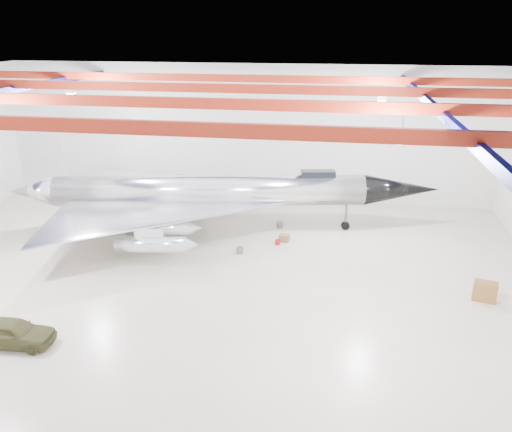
# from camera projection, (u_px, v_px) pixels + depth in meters

# --- Properties ---
(floor) EXTENTS (40.00, 40.00, 0.00)m
(floor) POSITION_uv_depth(u_px,v_px,m) (198.00, 276.00, 29.17)
(floor) COLOR #B9AB93
(floor) RESTS_ON ground
(wall_back) EXTENTS (40.00, 0.00, 40.00)m
(wall_back) POSITION_uv_depth(u_px,v_px,m) (246.00, 133.00, 41.06)
(wall_back) COLOR silver
(wall_back) RESTS_ON floor
(ceiling) EXTENTS (40.00, 40.00, 0.00)m
(ceiling) POSITION_uv_depth(u_px,v_px,m) (189.00, 82.00, 25.29)
(ceiling) COLOR #0A0F38
(ceiling) RESTS_ON wall_back
(ceiling_structure) EXTENTS (39.50, 29.50, 1.08)m
(ceiling_structure) POSITION_uv_depth(u_px,v_px,m) (190.00, 96.00, 25.52)
(ceiling_structure) COLOR maroon
(ceiling_structure) RESTS_ON ceiling
(jet_aircraft) EXTENTS (29.82, 19.97, 8.18)m
(jet_aircraft) POSITION_uv_depth(u_px,v_px,m) (209.00, 195.00, 34.80)
(jet_aircraft) COLOR silver
(jet_aircraft) RESTS_ON floor
(jeep) EXTENTS (3.86, 1.77, 1.28)m
(jeep) POSITION_uv_depth(u_px,v_px,m) (13.00, 332.00, 22.62)
(jeep) COLOR #3D3C1E
(jeep) RESTS_ON floor
(desk) EXTENTS (1.29, 0.85, 1.09)m
(desk) POSITION_uv_depth(u_px,v_px,m) (485.00, 291.00, 26.35)
(desk) COLOR brown
(desk) RESTS_ON floor
(crate_ply) EXTENTS (0.70, 0.63, 0.40)m
(crate_ply) POSITION_uv_depth(u_px,v_px,m) (131.00, 246.00, 32.66)
(crate_ply) COLOR olive
(crate_ply) RESTS_ON floor
(engine_drum) EXTENTS (0.61, 0.61, 0.42)m
(engine_drum) POSITION_uv_depth(u_px,v_px,m) (240.00, 250.00, 32.04)
(engine_drum) COLOR #59595B
(engine_drum) RESTS_ON floor
(parts_bin) EXTENTS (0.73, 0.62, 0.47)m
(parts_bin) POSITION_uv_depth(u_px,v_px,m) (284.00, 238.00, 33.85)
(parts_bin) COLOR olive
(parts_bin) RESTS_ON floor
(crate_small) EXTENTS (0.43, 0.36, 0.28)m
(crate_small) POSITION_uv_depth(u_px,v_px,m) (120.00, 224.00, 36.54)
(crate_small) COLOR #59595B
(crate_small) RESTS_ON floor
(tool_chest) EXTENTS (0.46, 0.46, 0.33)m
(tool_chest) POSITION_uv_depth(u_px,v_px,m) (278.00, 242.00, 33.34)
(tool_chest) COLOR maroon
(tool_chest) RESTS_ON floor
(spares_box) EXTENTS (0.50, 0.50, 0.41)m
(spares_box) POSITION_uv_depth(u_px,v_px,m) (280.00, 225.00, 36.22)
(spares_box) COLOR #59595B
(spares_box) RESTS_ON floor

